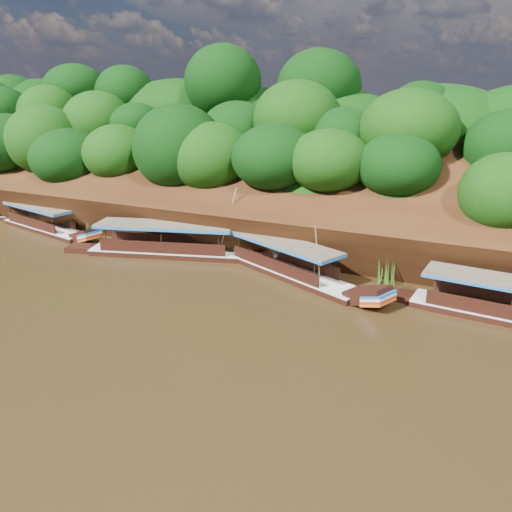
# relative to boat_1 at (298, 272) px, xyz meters

# --- Properties ---
(ground) EXTENTS (160.00, 160.00, 0.00)m
(ground) POSITION_rel_boat_1_xyz_m (-0.16, -7.27, -0.56)
(ground) COLOR black
(ground) RESTS_ON ground
(riverbank) EXTENTS (120.00, 30.06, 19.40)m
(riverbank) POSITION_rel_boat_1_xyz_m (-0.17, 15.46, 1.33)
(riverbank) COLOR black
(riverbank) RESTS_ON ground
(boat_1) EXTENTS (14.02, 7.55, 5.19)m
(boat_1) POSITION_rel_boat_1_xyz_m (0.00, 0.00, 0.00)
(boat_1) COLOR black
(boat_1) RESTS_ON ground
(boat_2) EXTENTS (16.80, 6.92, 6.23)m
(boat_2) POSITION_rel_boat_1_xyz_m (-9.98, 0.94, 0.04)
(boat_2) COLOR black
(boat_2) RESTS_ON ground
(boat_3) EXTENTS (13.49, 4.62, 2.84)m
(boat_3) POSITION_rel_boat_1_xyz_m (-25.73, 1.37, -0.02)
(boat_3) COLOR black
(boat_3) RESTS_ON ground
(reeds) EXTENTS (50.22, 1.97, 2.07)m
(reeds) POSITION_rel_boat_1_xyz_m (-3.97, 2.26, 0.32)
(reeds) COLOR #2E5E17
(reeds) RESTS_ON ground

